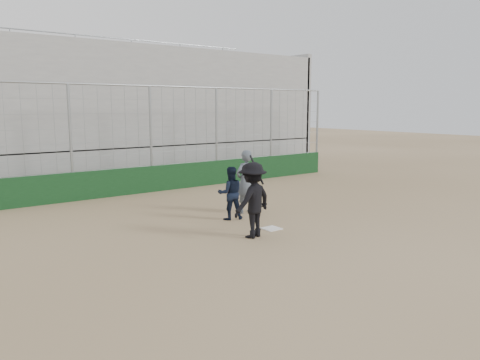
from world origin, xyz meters
TOP-DOWN VIEW (x-y plane):
  - ground at (0.00, 0.00)m, footprint 90.00×90.00m
  - home_plate at (0.00, 0.00)m, footprint 0.44×0.44m
  - backstop at (0.00, 7.00)m, footprint 18.10×0.25m
  - bleachers at (0.00, 11.95)m, footprint 20.25×6.70m
  - batter_at_plate at (-0.89, -0.30)m, footprint 1.35×0.97m
  - catcher_crouched at (-0.26, 1.51)m, footprint 0.90×0.80m
  - umpire at (0.64, 1.98)m, footprint 0.75×0.53m

SIDE VIEW (x-z plane):
  - ground at x=0.00m, z-range 0.00..0.00m
  - home_plate at x=0.00m, z-range 0.00..0.02m
  - catcher_crouched at x=-0.26m, z-range 0.00..1.05m
  - umpire at x=0.64m, z-range 0.00..1.74m
  - batter_at_plate at x=-0.89m, z-range -0.07..1.96m
  - backstop at x=0.00m, z-range -1.06..2.98m
  - bleachers at x=0.00m, z-range -0.57..6.41m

